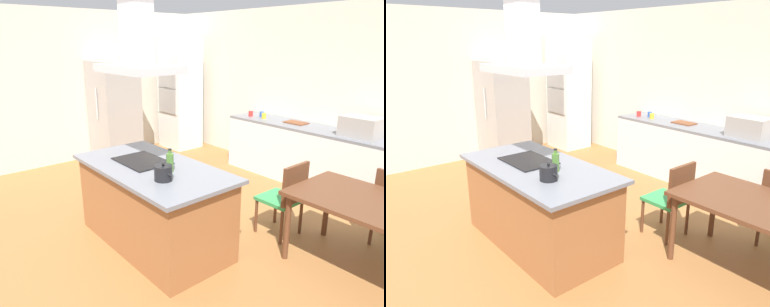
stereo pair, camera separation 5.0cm
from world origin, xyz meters
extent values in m
plane|color=#936033|center=(0.00, 1.50, 0.00)|extent=(16.00, 16.00, 0.00)
cube|color=beige|center=(0.00, 3.25, 1.35)|extent=(7.20, 0.10, 2.70)
cube|color=beige|center=(-3.45, 1.00, 1.35)|extent=(0.10, 8.80, 2.70)
cube|color=#995B33|center=(0.00, 0.00, 0.43)|extent=(1.75, 0.87, 0.86)
cube|color=slate|center=(0.00, 0.00, 0.88)|extent=(1.85, 0.97, 0.04)
cube|color=black|center=(-0.20, 0.00, 0.91)|extent=(0.60, 0.44, 0.01)
cylinder|color=black|center=(0.41, -0.15, 0.97)|extent=(0.17, 0.17, 0.15)
sphere|color=black|center=(0.41, -0.15, 1.06)|extent=(0.03, 0.03, 0.03)
cone|color=black|center=(0.52, -0.15, 0.98)|extent=(0.06, 0.03, 0.04)
cylinder|color=#47722D|center=(0.25, 0.05, 0.99)|extent=(0.07, 0.07, 0.19)
cylinder|color=#47722D|center=(0.25, 0.05, 1.10)|extent=(0.03, 0.03, 0.04)
cylinder|color=black|center=(0.25, 0.05, 1.13)|extent=(0.04, 0.04, 0.01)
cube|color=silver|center=(0.01, 2.88, 0.43)|extent=(2.79, 0.62, 0.86)
cube|color=slate|center=(0.01, 2.88, 0.88)|extent=(2.79, 0.62, 0.04)
cube|color=#9E9993|center=(0.81, 2.88, 1.04)|extent=(0.50, 0.38, 0.28)
cylinder|color=red|center=(-1.11, 2.81, 0.95)|extent=(0.08, 0.08, 0.09)
cylinder|color=#2D56B2|center=(-0.96, 2.91, 0.95)|extent=(0.08, 0.08, 0.09)
cylinder|color=gold|center=(-0.84, 2.83, 0.95)|extent=(0.08, 0.08, 0.09)
cube|color=brown|center=(-0.27, 2.93, 0.91)|extent=(0.34, 0.24, 0.02)
cube|color=silver|center=(-2.90, 2.65, 1.10)|extent=(0.70, 0.64, 2.20)
cube|color=#9E9993|center=(-2.90, 2.32, 1.45)|extent=(0.56, 0.02, 0.36)
cube|color=#9E9993|center=(-2.90, 2.32, 1.00)|extent=(0.56, 0.02, 0.48)
cube|color=#9E9993|center=(-2.98, 1.18, 0.91)|extent=(0.80, 0.70, 1.82)
cylinder|color=beige|center=(-2.93, 0.81, 1.10)|extent=(0.02, 0.02, 0.55)
cube|color=#59331E|center=(1.75, 1.23, 0.73)|extent=(1.40, 0.90, 0.04)
cylinder|color=#59331E|center=(1.13, 0.86, 0.35)|extent=(0.06, 0.06, 0.71)
cylinder|color=#59331E|center=(1.13, 1.60, 0.35)|extent=(0.06, 0.06, 0.71)
cube|color=#33934C|center=(0.75, 1.23, 0.43)|extent=(0.42, 0.42, 0.04)
cube|color=#59331E|center=(0.94, 1.23, 0.67)|extent=(0.04, 0.42, 0.44)
cylinder|color=#59331E|center=(0.57, 1.05, 0.21)|extent=(0.04, 0.04, 0.41)
cylinder|color=#59331E|center=(0.57, 1.41, 0.21)|extent=(0.04, 0.04, 0.41)
cylinder|color=#59331E|center=(0.93, 1.05, 0.21)|extent=(0.04, 0.04, 0.41)
cylinder|color=#59331E|center=(0.93, 1.41, 0.21)|extent=(0.04, 0.04, 0.41)
cylinder|color=#59331E|center=(1.57, 1.80, 0.21)|extent=(0.04, 0.04, 0.41)
cube|color=#ADADB2|center=(-0.20, 0.00, 1.89)|extent=(0.90, 0.55, 0.08)
cube|color=#ADADB2|center=(-0.20, 0.00, 2.28)|extent=(0.28, 0.24, 0.70)
camera|label=1|loc=(3.06, -2.01, 2.16)|focal=34.26mm
camera|label=2|loc=(3.09, -1.97, 2.16)|focal=34.26mm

